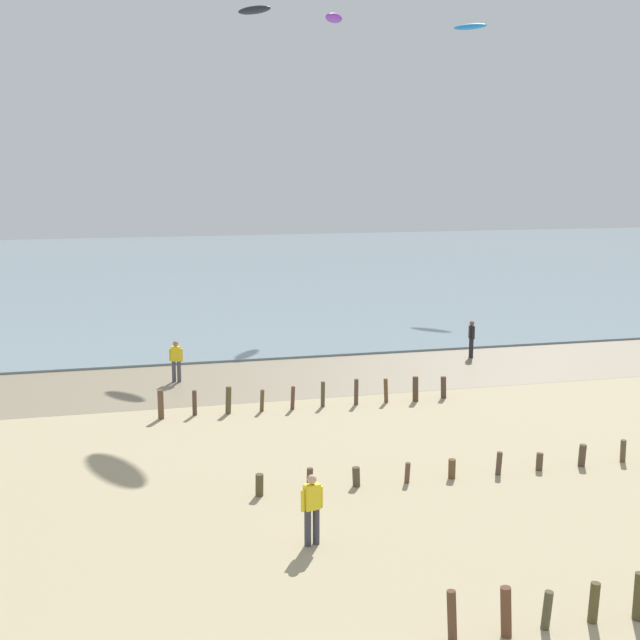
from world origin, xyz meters
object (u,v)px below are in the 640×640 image
at_px(person_by_waterline, 471,338).
at_px(kite_aloft_4, 254,10).
at_px(person_nearest_camera, 312,507).
at_px(person_right_flank, 176,360).
at_px(kite_aloft_2, 334,18).
at_px(kite_aloft_11, 470,27).

bearing_deg(person_by_waterline, kite_aloft_4, 127.60).
height_order(person_nearest_camera, person_right_flank, same).
relative_size(person_nearest_camera, person_by_waterline, 1.00).
height_order(person_by_waterline, person_right_flank, same).
bearing_deg(person_by_waterline, kite_aloft_2, 96.98).
bearing_deg(kite_aloft_4, kite_aloft_11, -93.99).
relative_size(person_nearest_camera, kite_aloft_4, 0.75).
bearing_deg(person_nearest_camera, kite_aloft_11, 61.96).
distance_m(person_right_flank, kite_aloft_4, 20.46).
distance_m(kite_aloft_2, kite_aloft_4, 8.82).
xyz_separation_m(person_nearest_camera, kite_aloft_4, (3.67, 27.94, 15.79)).
height_order(person_nearest_camera, kite_aloft_2, kite_aloft_2).
xyz_separation_m(person_by_waterline, kite_aloft_11, (8.62, 20.82, 17.15)).
relative_size(person_by_waterline, person_right_flank, 1.00).
bearing_deg(person_by_waterline, person_nearest_camera, -123.99).
height_order(person_nearest_camera, kite_aloft_11, kite_aloft_11).
height_order(kite_aloft_4, kite_aloft_11, kite_aloft_11).
xyz_separation_m(person_nearest_camera, person_right_flank, (-1.79, 16.14, 0.00)).
distance_m(person_by_waterline, kite_aloft_4, 20.62).
distance_m(person_nearest_camera, kite_aloft_4, 32.30).
relative_size(person_right_flank, kite_aloft_11, 0.71).
bearing_deg(kite_aloft_11, kite_aloft_4, -100.04).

